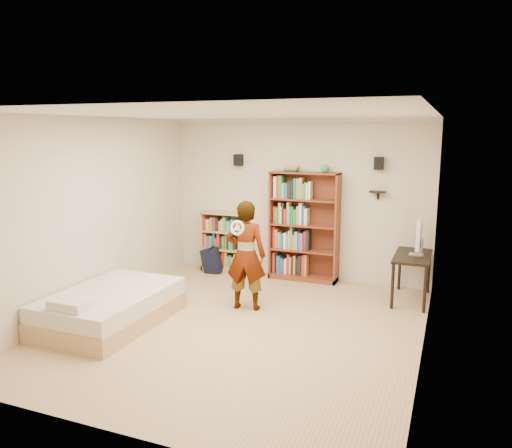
{
  "coord_description": "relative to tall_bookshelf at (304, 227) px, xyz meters",
  "views": [
    {
      "loc": [
        2.46,
        -5.59,
        2.5
      ],
      "look_at": [
        -0.0,
        0.6,
        1.25
      ],
      "focal_mm": 35.0,
      "sensor_mm": 36.0,
      "label": 1
    }
  ],
  "objects": [
    {
      "name": "ground",
      "position": [
        -0.18,
        -2.33,
        -0.92
      ],
      "size": [
        4.5,
        5.0,
        0.01
      ],
      "primitive_type": "cube",
      "color": "tan",
      "rests_on": "ground"
    },
    {
      "name": "room_shell",
      "position": [
        -0.18,
        -2.33,
        0.84
      ],
      "size": [
        4.52,
        5.02,
        2.71
      ],
      "color": "beige",
      "rests_on": "ground"
    },
    {
      "name": "crown_molding",
      "position": [
        -0.18,
        -2.33,
        1.75
      ],
      "size": [
        4.5,
        5.0,
        0.06
      ],
      "color": "silver",
      "rests_on": "room_shell"
    },
    {
      "name": "speaker_left",
      "position": [
        -1.23,
        0.07,
        1.08
      ],
      "size": [
        0.14,
        0.12,
        0.2
      ],
      "primitive_type": "cube",
      "color": "black",
      "rests_on": "room_shell"
    },
    {
      "name": "speaker_right",
      "position": [
        1.17,
        0.07,
        1.08
      ],
      "size": [
        0.14,
        0.12,
        0.2
      ],
      "primitive_type": "cube",
      "color": "black",
      "rests_on": "room_shell"
    },
    {
      "name": "wall_shelf",
      "position": [
        1.17,
        0.08,
        0.63
      ],
      "size": [
        0.25,
        0.16,
        0.02
      ],
      "primitive_type": "cube",
      "color": "black",
      "rests_on": "room_shell"
    },
    {
      "name": "tall_bookshelf",
      "position": [
        0.0,
        0.0,
        0.0
      ],
      "size": [
        1.16,
        0.34,
        1.83
      ],
      "primitive_type": null,
      "color": "brown",
      "rests_on": "ground"
    },
    {
      "name": "low_bookshelf",
      "position": [
        -1.47,
        0.01,
        -0.38
      ],
      "size": [
        0.86,
        0.32,
        1.07
      ],
      "primitive_type": null,
      "color": "tan",
      "rests_on": "ground"
    },
    {
      "name": "computer_desk",
      "position": [
        1.8,
        -0.43,
        -0.57
      ],
      "size": [
        0.51,
        1.03,
        0.7
      ],
      "primitive_type": null,
      "color": "black",
      "rests_on": "ground"
    },
    {
      "name": "imac",
      "position": [
        1.84,
        -0.44,
        0.06
      ],
      "size": [
        0.14,
        0.56,
        0.56
      ],
      "primitive_type": null,
      "rotation": [
        0.0,
        0.0,
        0.06
      ],
      "color": "silver",
      "rests_on": "computer_desk"
    },
    {
      "name": "daybed",
      "position": [
        -1.8,
        -2.84,
        -0.64
      ],
      "size": [
        1.22,
        1.88,
        0.55
      ],
      "primitive_type": null,
      "color": "silver",
      "rests_on": "ground"
    },
    {
      "name": "person",
      "position": [
        -0.36,
        -1.66,
        -0.14
      ],
      "size": [
        0.62,
        0.46,
        1.56
      ],
      "primitive_type": "imported",
      "rotation": [
        0.0,
        0.0,
        3.3
      ],
      "color": "black",
      "rests_on": "ground"
    },
    {
      "name": "wii_wheel",
      "position": [
        -0.36,
        -1.95,
        0.31
      ],
      "size": [
        0.2,
        0.08,
        0.21
      ],
      "primitive_type": "torus",
      "rotation": [
        1.36,
        0.0,
        0.0
      ],
      "color": "silver",
      "rests_on": "person"
    },
    {
      "name": "navy_bag",
      "position": [
        -1.63,
        -0.22,
        -0.69
      ],
      "size": [
        0.35,
        0.23,
        0.46
      ],
      "primitive_type": null,
      "rotation": [
        0.0,
        0.0,
        0.03
      ],
      "color": "black",
      "rests_on": "ground"
    }
  ]
}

